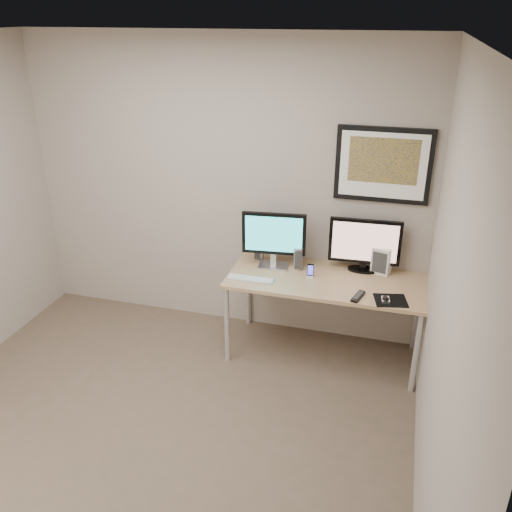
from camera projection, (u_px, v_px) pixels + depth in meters
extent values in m
plane|color=brown|center=(149.00, 438.00, 3.80)|extent=(3.60, 3.60, 0.00)
plane|color=white|center=(106.00, 40.00, 2.71)|extent=(3.60, 3.60, 0.00)
plane|color=gray|center=(223.00, 189.00, 4.74)|extent=(3.60, 0.00, 3.60)
plane|color=gray|center=(444.00, 314.00, 2.81)|extent=(0.00, 3.40, 3.40)
cube|color=#AA7652|center=(326.00, 280.00, 4.43)|extent=(1.60, 0.70, 0.03)
cylinder|color=silver|center=(227.00, 325.00, 4.50)|extent=(0.04, 0.04, 0.70)
cylinder|color=silver|center=(248.00, 290.00, 5.04)|extent=(0.04, 0.04, 0.70)
cylinder|color=silver|center=(416.00, 353.00, 4.13)|extent=(0.04, 0.04, 0.70)
cylinder|color=silver|center=(417.00, 313.00, 4.67)|extent=(0.04, 0.04, 0.70)
cube|color=black|center=(383.00, 165.00, 4.26)|extent=(0.75, 0.03, 0.60)
cube|color=white|center=(383.00, 166.00, 4.25)|extent=(0.67, 0.00, 0.52)
cube|color=yellow|center=(383.00, 161.00, 4.23)|extent=(0.54, 0.00, 0.36)
cube|color=silver|center=(273.00, 266.00, 4.63)|extent=(0.27, 0.20, 0.02)
cube|color=silver|center=(273.00, 259.00, 4.61)|extent=(0.05, 0.04, 0.11)
cube|color=black|center=(274.00, 234.00, 4.51)|extent=(0.54, 0.09, 0.36)
cube|color=teal|center=(273.00, 234.00, 4.49)|extent=(0.48, 0.06, 0.31)
cube|color=black|center=(362.00, 270.00, 4.56)|extent=(0.25, 0.15, 0.02)
cube|color=black|center=(363.00, 266.00, 4.54)|extent=(0.06, 0.05, 0.06)
cube|color=black|center=(365.00, 241.00, 4.45)|extent=(0.59, 0.06, 0.38)
cube|color=tan|center=(365.00, 242.00, 4.44)|extent=(0.53, 0.03, 0.33)
cylinder|color=silver|center=(260.00, 250.00, 4.72)|extent=(0.09, 0.09, 0.19)
cylinder|color=silver|center=(298.00, 258.00, 4.55)|extent=(0.10, 0.10, 0.20)
cube|color=black|center=(310.00, 271.00, 4.43)|extent=(0.06, 0.06, 0.12)
cube|color=#BABABF|center=(250.00, 279.00, 4.41)|extent=(0.39, 0.11, 0.01)
cube|color=black|center=(391.00, 300.00, 4.10)|extent=(0.28, 0.26, 0.00)
ellipsoid|color=black|center=(386.00, 299.00, 4.08)|extent=(0.07, 0.10, 0.03)
cube|color=black|center=(358.00, 296.00, 4.14)|extent=(0.10, 0.20, 0.02)
cube|color=silver|center=(382.00, 260.00, 4.49)|extent=(0.17, 0.15, 0.23)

